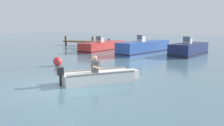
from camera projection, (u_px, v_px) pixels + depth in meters
name	position (u px, v px, depth m)	size (l,w,h in m)	color
ground_plane	(63.00, 87.00, 9.77)	(120.00, 120.00, 0.00)	slate
wooden_dock	(100.00, 42.00, 28.42)	(10.06, 1.64, 1.20)	brown
rowboat_with_person	(100.00, 76.00, 10.63)	(2.81, 3.27, 1.19)	white
moored_boat_red	(103.00, 47.00, 23.70)	(2.19, 5.78, 1.46)	#B72D28
moored_boat_blue	(144.00, 48.00, 21.28)	(2.87, 6.47, 1.67)	#2D519E
moored_boat_navy	(189.00, 50.00, 20.05)	(2.54, 4.77, 1.59)	#19234C
mooring_buoy	(58.00, 61.00, 14.86)	(0.56, 0.56, 0.56)	red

